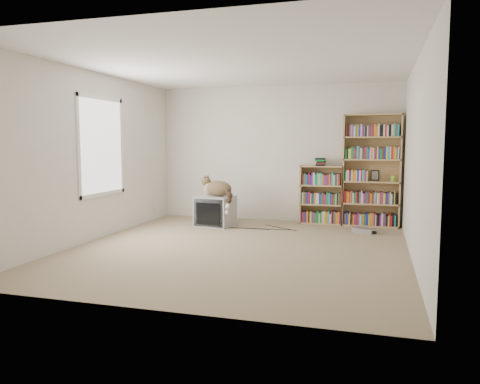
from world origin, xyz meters
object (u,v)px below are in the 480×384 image
(cat, at_px, (219,191))
(bookcase_tall, at_px, (371,174))
(crt_tv, at_px, (215,211))
(bookcase_short, at_px, (322,197))
(dvd_player, at_px, (365,230))

(cat, height_order, bookcase_tall, bookcase_tall)
(crt_tv, xyz_separation_m, cat, (0.09, -0.03, 0.36))
(crt_tv, relative_size, bookcase_tall, 0.34)
(crt_tv, bearing_deg, bookcase_short, 30.28)
(dvd_player, bearing_deg, cat, -152.95)
(bookcase_short, xyz_separation_m, dvd_player, (0.78, -0.69, -0.45))
(crt_tv, height_order, cat, cat)
(cat, distance_m, bookcase_short, 1.86)
(cat, bearing_deg, dvd_player, 10.69)
(cat, relative_size, dvd_player, 2.09)
(dvd_player, bearing_deg, crt_tv, -153.75)
(bookcase_tall, xyz_separation_m, bookcase_short, (-0.85, -0.00, -0.43))
(dvd_player, bearing_deg, bookcase_short, 163.39)
(bookcase_short, relative_size, dvd_player, 3.08)
(crt_tv, bearing_deg, dvd_player, 8.70)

